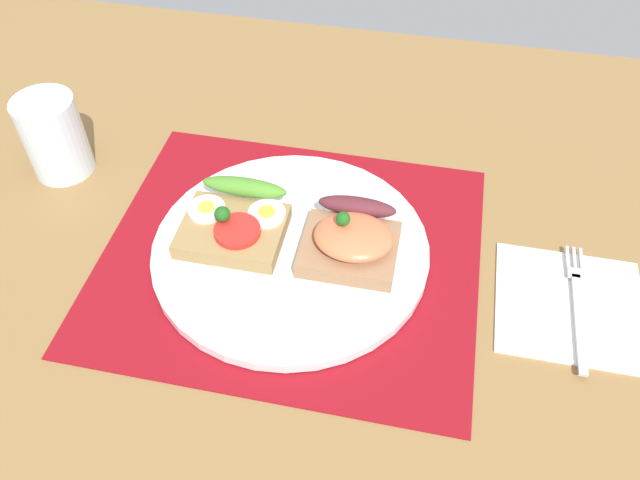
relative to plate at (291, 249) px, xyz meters
The scene contains 8 objects.
ground_plane 2.46cm from the plate, ahead, with size 120.00×90.00×3.20cm, color olive.
placemat 0.71cm from the plate, ahead, with size 37.59×32.84×0.30cm, color maroon.
plate is the anchor object (origin of this frame).
sandwich_egg_tomato 6.26cm from the plate, behind, with size 10.21×9.70×3.89cm.
sandwich_salmon 6.50cm from the plate, ahead, with size 9.31×9.40×5.10cm.
napkin 27.31cm from the plate, ahead, with size 13.72×13.18×0.60cm, color white.
fork 27.88cm from the plate, ahead, with size 1.62×14.92×0.32cm.
drinking_glass 29.74cm from the plate, 164.93° to the left, with size 6.66×6.66×9.27cm, color silver.
Camera 1 is at (11.50, -41.25, 49.28)cm, focal length 36.13 mm.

